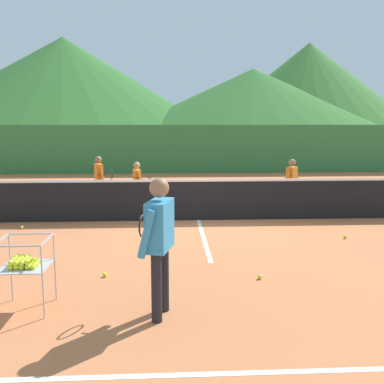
{
  "coord_description": "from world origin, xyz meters",
  "views": [
    {
      "loc": [
        -0.68,
        -10.1,
        2.32
      ],
      "look_at": [
        -0.21,
        -1.13,
        0.86
      ],
      "focal_mm": 41.18,
      "sensor_mm": 36.0,
      "label": 1
    }
  ],
  "objects_px": {
    "ball_cart": "(24,263)",
    "tennis_ball_0": "(105,275)",
    "tennis_net": "(198,199)",
    "tennis_ball_5": "(345,237)",
    "tennis_ball_4": "(260,277)",
    "student_0": "(99,176)",
    "tennis_ball_2": "(22,227)",
    "student_1": "(138,181)",
    "student_2": "(292,179)",
    "instructor": "(159,235)"
  },
  "relations": [
    {
      "from": "tennis_net",
      "to": "ball_cart",
      "type": "distance_m",
      "value": 5.42
    },
    {
      "from": "student_2",
      "to": "tennis_ball_0",
      "type": "relative_size",
      "value": 19.44
    },
    {
      "from": "student_0",
      "to": "ball_cart",
      "type": "distance_m",
      "value": 6.88
    },
    {
      "from": "tennis_ball_2",
      "to": "ball_cart",
      "type": "bearing_deg",
      "value": -71.38
    },
    {
      "from": "instructor",
      "to": "tennis_ball_0",
      "type": "xyz_separation_m",
      "value": [
        -0.85,
        1.37,
        -0.97
      ]
    },
    {
      "from": "instructor",
      "to": "tennis_ball_2",
      "type": "height_order",
      "value": "instructor"
    },
    {
      "from": "tennis_ball_2",
      "to": "tennis_ball_4",
      "type": "height_order",
      "value": "same"
    },
    {
      "from": "ball_cart",
      "to": "tennis_ball_0",
      "type": "height_order",
      "value": "ball_cart"
    },
    {
      "from": "tennis_net",
      "to": "tennis_ball_5",
      "type": "bearing_deg",
      "value": -32.31
    },
    {
      "from": "tennis_net",
      "to": "tennis_ball_4",
      "type": "relative_size",
      "value": 149.29
    },
    {
      "from": "student_1",
      "to": "ball_cart",
      "type": "height_order",
      "value": "student_1"
    },
    {
      "from": "tennis_ball_2",
      "to": "tennis_ball_4",
      "type": "xyz_separation_m",
      "value": [
        4.52,
        -3.29,
        0.0
      ]
    },
    {
      "from": "tennis_ball_0",
      "to": "tennis_ball_4",
      "type": "xyz_separation_m",
      "value": [
        2.3,
        -0.21,
        0.0
      ]
    },
    {
      "from": "tennis_net",
      "to": "ball_cart",
      "type": "xyz_separation_m",
      "value": [
        -2.46,
        -4.83,
        0.1
      ]
    },
    {
      "from": "tennis_net",
      "to": "student_0",
      "type": "height_order",
      "value": "student_0"
    },
    {
      "from": "tennis_net",
      "to": "instructor",
      "type": "xyz_separation_m",
      "value": [
        -0.8,
        -5.1,
        0.5
      ]
    },
    {
      "from": "student_0",
      "to": "student_1",
      "type": "relative_size",
      "value": 1.07
    },
    {
      "from": "student_1",
      "to": "student_2",
      "type": "distance_m",
      "value": 4.05
    },
    {
      "from": "instructor",
      "to": "student_1",
      "type": "relative_size",
      "value": 1.32
    },
    {
      "from": "student_0",
      "to": "student_1",
      "type": "height_order",
      "value": "student_0"
    },
    {
      "from": "instructor",
      "to": "student_0",
      "type": "distance_m",
      "value": 7.37
    },
    {
      "from": "instructor",
      "to": "ball_cart",
      "type": "relative_size",
      "value": 1.86
    },
    {
      "from": "student_0",
      "to": "ball_cart",
      "type": "xyz_separation_m",
      "value": [
        0.14,
        -6.88,
        -0.22
      ]
    },
    {
      "from": "tennis_net",
      "to": "tennis_ball_2",
      "type": "xyz_separation_m",
      "value": [
        -3.87,
        -0.65,
        -0.47
      ]
    },
    {
      "from": "tennis_ball_2",
      "to": "tennis_ball_5",
      "type": "bearing_deg",
      "value": -9.56
    },
    {
      "from": "student_1",
      "to": "tennis_ball_0",
      "type": "relative_size",
      "value": 18.61
    },
    {
      "from": "student_0",
      "to": "tennis_ball_0",
      "type": "height_order",
      "value": "student_0"
    },
    {
      "from": "ball_cart",
      "to": "instructor",
      "type": "bearing_deg",
      "value": -9.18
    },
    {
      "from": "student_1",
      "to": "student_2",
      "type": "bearing_deg",
      "value": -0.61
    },
    {
      "from": "tennis_ball_4",
      "to": "tennis_ball_0",
      "type": "bearing_deg",
      "value": 174.74
    },
    {
      "from": "ball_cart",
      "to": "tennis_ball_5",
      "type": "height_order",
      "value": "ball_cart"
    },
    {
      "from": "tennis_net",
      "to": "tennis_ball_2",
      "type": "bearing_deg",
      "value": -170.4
    },
    {
      "from": "student_1",
      "to": "student_2",
      "type": "relative_size",
      "value": 0.96
    },
    {
      "from": "tennis_ball_2",
      "to": "tennis_ball_0",
      "type": "bearing_deg",
      "value": -54.27
    },
    {
      "from": "tennis_ball_0",
      "to": "tennis_ball_2",
      "type": "bearing_deg",
      "value": 125.73
    },
    {
      "from": "tennis_net",
      "to": "instructor",
      "type": "height_order",
      "value": "instructor"
    },
    {
      "from": "tennis_net",
      "to": "tennis_ball_0",
      "type": "distance_m",
      "value": 4.11
    },
    {
      "from": "tennis_ball_2",
      "to": "tennis_net",
      "type": "bearing_deg",
      "value": 9.6
    },
    {
      "from": "tennis_ball_2",
      "to": "tennis_ball_5",
      "type": "height_order",
      "value": "same"
    },
    {
      "from": "instructor",
      "to": "tennis_ball_5",
      "type": "distance_m",
      "value": 5.0
    },
    {
      "from": "student_1",
      "to": "tennis_ball_4",
      "type": "xyz_separation_m",
      "value": [
        2.15,
        -5.23,
        -0.73
      ]
    },
    {
      "from": "instructor",
      "to": "ball_cart",
      "type": "distance_m",
      "value": 1.73
    },
    {
      "from": "student_2",
      "to": "tennis_ball_4",
      "type": "distance_m",
      "value": 5.58
    },
    {
      "from": "student_1",
      "to": "tennis_ball_5",
      "type": "xyz_separation_m",
      "value": [
        4.31,
        -3.06,
        -0.73
      ]
    },
    {
      "from": "tennis_net",
      "to": "student_0",
      "type": "xyz_separation_m",
      "value": [
        -2.6,
        2.04,
        0.31
      ]
    },
    {
      "from": "instructor",
      "to": "student_0",
      "type": "xyz_separation_m",
      "value": [
        -1.8,
        7.14,
        -0.19
      ]
    },
    {
      "from": "student_2",
      "to": "tennis_ball_4",
      "type": "height_order",
      "value": "student_2"
    },
    {
      "from": "instructor",
      "to": "tennis_ball_0",
      "type": "bearing_deg",
      "value": 121.93
    },
    {
      "from": "student_0",
      "to": "tennis_ball_0",
      "type": "xyz_separation_m",
      "value": [
        0.94,
        -5.78,
        -0.78
      ]
    },
    {
      "from": "student_2",
      "to": "tennis_ball_2",
      "type": "bearing_deg",
      "value": -163.55
    }
  ]
}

